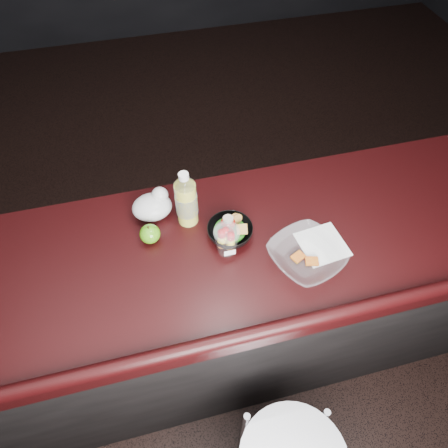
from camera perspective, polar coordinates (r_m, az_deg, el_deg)
The scene contains 10 objects.
ground at distance 2.27m, azimuth 1.26°, elevation -24.52°, with size 8.00×8.00×0.00m, color black.
room_shell at distance 0.66m, azimuth 4.15°, elevation 16.42°, with size 8.00×8.00×8.00m.
counter at distance 1.89m, azimuth -0.85°, elevation -12.20°, with size 4.06×0.71×1.02m.
lemonade_bottle at distance 1.45m, azimuth -5.39°, elevation 3.15°, with size 0.08×0.08×0.24m.
fruit_cup at distance 1.39m, azimuth 0.39°, elevation -2.10°, with size 0.09×0.09×0.13m.
green_apple at distance 1.47m, azimuth -10.54°, elevation -1.39°, with size 0.08×0.08×0.08m.
plastic_bag at distance 1.53m, azimuth -10.09°, elevation 2.63°, with size 0.15×0.12×0.11m.
snack_bowl at distance 1.45m, azimuth 0.81°, elevation -1.01°, with size 0.20×0.20×0.09m.
takeout_bowl at distance 1.42m, azimuth 11.66°, elevation -4.43°, with size 0.32×0.32×0.06m.
paper_napkin at distance 1.50m, azimuth 13.87°, elevation -2.84°, with size 0.16×0.16×0.00m, color white.
Camera 1 is at (-0.17, -0.51, 2.21)m, focal length 32.00 mm.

